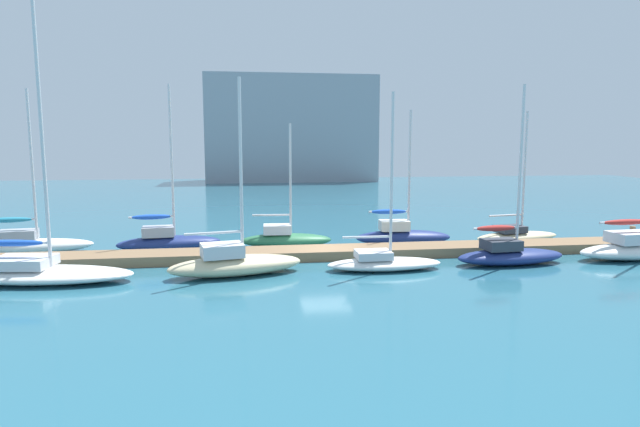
# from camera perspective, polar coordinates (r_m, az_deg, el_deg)

# --- Properties ---
(ground_plane) EXTENTS (120.00, 120.00, 0.00)m
(ground_plane) POSITION_cam_1_polar(r_m,az_deg,el_deg) (27.09, 0.59, -4.76)
(ground_plane) COLOR #286075
(dock_pier) EXTENTS (33.78, 2.07, 0.49)m
(dock_pier) POSITION_cam_1_polar(r_m,az_deg,el_deg) (27.04, 0.59, -4.25)
(dock_pier) COLOR #846647
(dock_pier) RESTS_ON ground_plane
(dock_piling_far_end) EXTENTS (0.28, 0.28, 1.40)m
(dock_piling_far_end) POSITION_cam_1_polar(r_m,az_deg,el_deg) (32.90, 30.60, -2.38)
(dock_piling_far_end) COLOR #846647
(dock_piling_far_end) RESTS_ON ground_plane
(sailboat_0) EXTENTS (6.28, 2.33, 8.56)m
(sailboat_0) POSITION_cam_1_polar(r_m,az_deg,el_deg) (31.77, -28.87, -2.81)
(sailboat_0) COLOR white
(sailboat_0) RESTS_ON ground_plane
(sailboat_1) EXTENTS (7.86, 3.35, 12.16)m
(sailboat_1) POSITION_cam_1_polar(r_m,az_deg,el_deg) (25.21, -28.02, -5.42)
(sailboat_1) COLOR white
(sailboat_1) RESTS_ON ground_plane
(sailboat_2) EXTENTS (5.63, 2.18, 8.87)m
(sailboat_2) POSITION_cam_1_polar(r_m,az_deg,el_deg) (29.78, -16.11, -2.74)
(sailboat_2) COLOR navy
(sailboat_2) RESTS_ON ground_plane
(sailboat_3) EXTENTS (6.21, 3.11, 8.61)m
(sailboat_3) POSITION_cam_1_polar(r_m,az_deg,el_deg) (23.72, -9.22, -5.23)
(sailboat_3) COLOR beige
(sailboat_3) RESTS_ON ground_plane
(sailboat_4) EXTENTS (5.12, 1.81, 6.87)m
(sailboat_4) POSITION_cam_1_polar(r_m,az_deg,el_deg) (29.66, -3.77, -2.66)
(sailboat_4) COLOR #2D7047
(sailboat_4) RESTS_ON ground_plane
(sailboat_5) EXTENTS (5.35, 1.83, 8.07)m
(sailboat_5) POSITION_cam_1_polar(r_m,az_deg,el_deg) (24.60, 6.84, -5.11)
(sailboat_5) COLOR white
(sailboat_5) RESTS_ON ground_plane
(sailboat_6) EXTENTS (5.53, 1.94, 7.63)m
(sailboat_6) POSITION_cam_1_polar(r_m,az_deg,el_deg) (30.54, 8.83, -2.27)
(sailboat_6) COLOR navy
(sailboat_6) RESTS_ON ground_plane
(sailboat_7) EXTENTS (5.55, 2.13, 8.52)m
(sailboat_7) POSITION_cam_1_polar(r_m,az_deg,el_deg) (27.06, 19.76, -4.05)
(sailboat_7) COLOR navy
(sailboat_7) RESTS_ON ground_plane
(sailboat_8) EXTENTS (5.62, 2.58, 7.61)m
(sailboat_8) POSITION_cam_1_polar(r_m,az_deg,el_deg) (33.28, 20.45, -2.14)
(sailboat_8) COLOR beige
(sailboat_8) RESTS_ON ground_plane
(harbor_building_distant) EXTENTS (25.04, 8.52, 15.49)m
(harbor_building_distant) POSITION_cam_1_polar(r_m,az_deg,el_deg) (80.36, -3.14, 9.07)
(harbor_building_distant) COLOR #9399A3
(harbor_building_distant) RESTS_ON ground_plane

